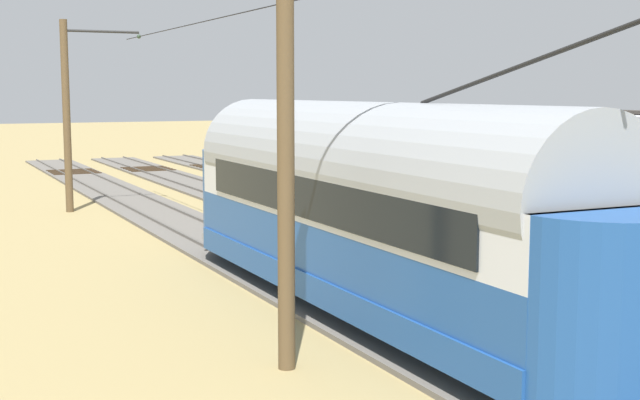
{
  "coord_description": "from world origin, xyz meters",
  "views": [
    {
      "loc": [
        12.37,
        17.89,
        4.51
      ],
      "look_at": [
        4.62,
        1.7,
        2.25
      ],
      "focal_mm": 48.65,
      "sensor_mm": 36.0,
      "label": 1
    }
  ],
  "objects": [
    {
      "name": "ground_plane",
      "position": [
        0.0,
        0.0,
        0.0
      ],
      "size": [
        220.0,
        220.0,
        0.0
      ],
      "primitive_type": "plane",
      "color": "#9E8956"
    },
    {
      "name": "track_streetcar_siding",
      "position": [
        -4.14,
        -0.31,
        0.05
      ],
      "size": [
        2.8,
        80.0,
        0.18
      ],
      "color": "#666059",
      "rests_on": "ground"
    },
    {
      "name": "catenary_pole_foreground",
      "position": [
        6.85,
        -15.28,
        3.73
      ],
      "size": [
        3.01,
        0.28,
        7.13
      ],
      "color": "brown",
      "rests_on": "ground"
    },
    {
      "name": "track_adjacent_siding",
      "position": [
        0.0,
        -0.31,
        0.05
      ],
      "size": [
        2.8,
        80.0,
        0.18
      ],
      "color": "#666059",
      "rests_on": "ground"
    },
    {
      "name": "vintage_streetcar",
      "position": [
        4.14,
        2.9,
        2.25
      ],
      "size": [
        2.65,
        15.49,
        5.25
      ],
      "color": "#1E4C93",
      "rests_on": "ground"
    },
    {
      "name": "catenary_pole_mid_near",
      "position": [
        6.85,
        5.27,
        3.73
      ],
      "size": [
        3.01,
        0.28,
        7.13
      ],
      "color": "brown",
      "rests_on": "ground"
    },
    {
      "name": "track_third_siding",
      "position": [
        4.14,
        -0.31,
        0.05
      ],
      "size": [
        2.8,
        80.0,
        0.18
      ],
      "color": "#666059",
      "rests_on": "ground"
    }
  ]
}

